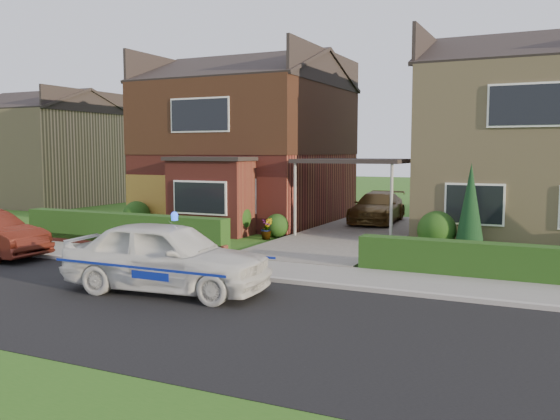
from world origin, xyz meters
The scene contains 23 objects.
ground centered at (0.00, 0.00, 0.00)m, with size 120.00×120.00×0.00m, color #265516.
road centered at (0.00, 0.00, 0.00)m, with size 60.00×6.00×0.02m, color black.
kerb centered at (0.00, 3.05, 0.06)m, with size 60.00×0.16×0.12m, color #9E9993.
sidewalk centered at (0.00, 4.10, 0.05)m, with size 60.00×2.00×0.10m, color slate.
driveway centered at (0.00, 11.00, 0.06)m, with size 3.80×12.00×0.12m, color #666059.
house_left centered at (-5.78, 13.90, 3.81)m, with size 7.50×9.53×7.25m.
house_right centered at (5.80, 13.99, 3.66)m, with size 7.50×8.06×7.25m.
carport_link centered at (0.00, 10.95, 2.66)m, with size 3.80×3.00×2.77m.
garage_door centered at (-8.25, 9.96, 1.05)m, with size 2.20×0.10×2.10m, color brown.
dwarf_wall centered at (-5.80, 5.30, 0.18)m, with size 7.70×0.25×0.36m, color maroon.
hedge_left centered at (-5.80, 5.45, 0.00)m, with size 7.50×0.55×0.90m, color black.
hedge_right centered at (5.80, 5.35, 0.00)m, with size 7.50×0.55×0.80m, color black.
shrub_left_far centered at (-8.50, 9.50, 0.54)m, with size 1.08×1.08×1.08m, color black.
shrub_left_mid centered at (-4.00, 9.30, 0.66)m, with size 1.32×1.32×1.32m, color black.
shrub_left_near centered at (-2.40, 9.60, 0.42)m, with size 0.84×0.84×0.84m, color black.
shrub_right_near centered at (3.20, 9.40, 0.60)m, with size 1.20×1.20×1.20m, color black.
conifer_a centered at (4.20, 9.20, 1.30)m, with size 0.90×0.90×2.60m, color black.
neighbour_left centered at (-20.00, 16.00, 2.60)m, with size 6.50×7.00×5.20m, color tan.
police_car centered at (-1.01, 1.20, 0.77)m, with size 4.17×4.70×1.71m.
driveway_car centered at (-0.15, 14.50, 0.73)m, with size 1.72×4.22×1.23m, color brown.
potted_plant_a centered at (-9.00, 6.91, 0.41)m, with size 0.43×0.29×0.81m, color gray.
potted_plant_b centered at (-2.50, 9.00, 0.37)m, with size 0.40×0.33×0.74m, color gray.
potted_plant_c centered at (-2.50, 8.95, 0.34)m, with size 0.38×0.38×0.69m, color gray.
Camera 1 is at (6.55, -9.13, 3.04)m, focal length 38.00 mm.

